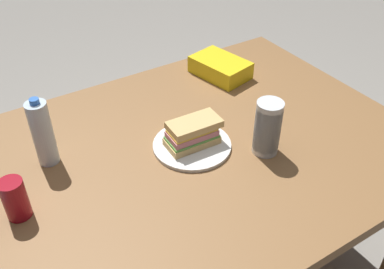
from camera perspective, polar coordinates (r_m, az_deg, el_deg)
dining_table at (r=1.49m, az=1.02°, el=-3.97°), size 1.41×1.08×0.73m
paper_plate at (r=1.42m, az=-0.00°, el=-1.40°), size 0.26×0.26×0.01m
sandwich at (r=1.40m, az=0.10°, el=0.18°), size 0.19×0.10×0.08m
soda_can_red at (r=1.26m, az=-22.19°, el=-7.84°), size 0.07×0.07×0.12m
chip_bag at (r=1.80m, az=3.73°, el=8.77°), size 0.20×0.26×0.07m
water_bottle_tall at (r=1.38m, az=-19.01°, el=0.17°), size 0.06×0.06×0.23m
plastic_cup_stack at (r=1.37m, az=9.88°, el=0.89°), size 0.08×0.08×0.18m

